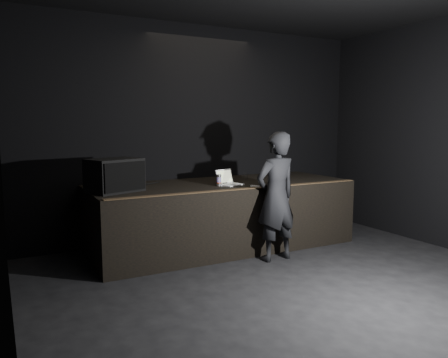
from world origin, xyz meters
TOP-DOWN VIEW (x-y plane):
  - ground at (0.00, 0.00)m, footprint 7.00×7.00m
  - room_walls at (0.00, 0.00)m, footprint 6.10×7.10m
  - stage_riser at (0.00, 2.73)m, footprint 4.00×1.50m
  - riser_lip at (0.00, 2.02)m, footprint 3.92×0.10m
  - stage_monitor at (-1.67, 2.60)m, footprint 0.79×0.68m
  - cable at (-1.24, 2.98)m, footprint 0.80×0.45m
  - laptop at (-0.01, 2.49)m, footprint 0.41×0.39m
  - beer_can at (-0.20, 2.44)m, footprint 0.07×0.07m
  - plastic_cup at (0.52, 2.90)m, footprint 0.09×0.09m
  - wii_remote at (0.20, 2.08)m, footprint 0.08×0.15m
  - person at (0.36, 1.78)m, footprint 0.70×0.50m

SIDE VIEW (x-z plane):
  - ground at x=0.00m, z-range 0.00..0.00m
  - stage_riser at x=0.00m, z-range 0.00..1.00m
  - person at x=0.36m, z-range 0.00..1.80m
  - riser_lip at x=0.00m, z-range 1.00..1.01m
  - cable at x=-1.24m, z-range 1.00..1.02m
  - wii_remote at x=0.20m, z-range 1.00..1.03m
  - plastic_cup at x=0.52m, z-range 1.00..1.11m
  - laptop at x=-0.01m, z-range 0.95..1.17m
  - beer_can at x=-0.20m, z-range 1.00..1.17m
  - stage_monitor at x=-1.67m, z-range 1.00..1.44m
  - room_walls at x=0.00m, z-range 0.26..3.78m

